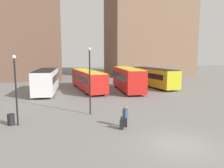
{
  "coord_description": "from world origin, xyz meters",
  "views": [
    {
      "loc": [
        -6.76,
        -10.83,
        5.29
      ],
      "look_at": [
        -0.23,
        15.33,
        1.6
      ],
      "focal_mm": 35.0,
      "sensor_mm": 36.0,
      "label": 1
    }
  ],
  "objects_px": {
    "bus_3": "(154,77)",
    "trash_bin": "(11,120)",
    "bus_2": "(128,78)",
    "traveler": "(125,115)",
    "bus_1": "(88,79)",
    "suitcase": "(122,124)",
    "lamp_post_0": "(90,76)",
    "bus_0": "(46,81)",
    "lamp_post_1": "(16,84)"
  },
  "relations": [
    {
      "from": "trash_bin",
      "to": "bus_3",
      "type": "bearing_deg",
      "value": 39.34
    },
    {
      "from": "lamp_post_0",
      "to": "trash_bin",
      "type": "xyz_separation_m",
      "value": [
        -6.22,
        -1.5,
        -3.02
      ]
    },
    {
      "from": "bus_1",
      "to": "trash_bin",
      "type": "relative_size",
      "value": 14.54
    },
    {
      "from": "bus_1",
      "to": "lamp_post_1",
      "type": "distance_m",
      "value": 16.91
    },
    {
      "from": "bus_0",
      "to": "suitcase",
      "type": "xyz_separation_m",
      "value": [
        5.85,
        -16.33,
        -1.4
      ]
    },
    {
      "from": "bus_0",
      "to": "trash_bin",
      "type": "height_order",
      "value": "bus_0"
    },
    {
      "from": "bus_0",
      "to": "traveler",
      "type": "height_order",
      "value": "bus_0"
    },
    {
      "from": "suitcase",
      "to": "lamp_post_0",
      "type": "relative_size",
      "value": 0.16
    },
    {
      "from": "bus_2",
      "to": "bus_3",
      "type": "xyz_separation_m",
      "value": [
        5.2,
        2.41,
        -0.14
      ]
    },
    {
      "from": "lamp_post_1",
      "to": "trash_bin",
      "type": "bearing_deg",
      "value": 161.96
    },
    {
      "from": "traveler",
      "to": "suitcase",
      "type": "distance_m",
      "value": 0.79
    },
    {
      "from": "bus_3",
      "to": "trash_bin",
      "type": "bearing_deg",
      "value": 121.58
    },
    {
      "from": "suitcase",
      "to": "lamp_post_0",
      "type": "height_order",
      "value": "lamp_post_0"
    },
    {
      "from": "bus_2",
      "to": "lamp_post_0",
      "type": "height_order",
      "value": "lamp_post_0"
    },
    {
      "from": "traveler",
      "to": "bus_1",
      "type": "bearing_deg",
      "value": 19.59
    },
    {
      "from": "bus_2",
      "to": "traveler",
      "type": "height_order",
      "value": "bus_2"
    },
    {
      "from": "bus_3",
      "to": "lamp_post_1",
      "type": "xyz_separation_m",
      "value": [
        -18.1,
        -15.4,
        1.46
      ]
    },
    {
      "from": "bus_0",
      "to": "bus_2",
      "type": "distance_m",
      "value": 11.44
    },
    {
      "from": "bus_0",
      "to": "bus_2",
      "type": "bearing_deg",
      "value": -88.36
    },
    {
      "from": "bus_3",
      "to": "suitcase",
      "type": "relative_size",
      "value": 11.17
    },
    {
      "from": "bus_1",
      "to": "traveler",
      "type": "distance_m",
      "value": 17.55
    },
    {
      "from": "bus_0",
      "to": "bus_3",
      "type": "bearing_deg",
      "value": -79.08
    },
    {
      "from": "bus_1",
      "to": "suitcase",
      "type": "bearing_deg",
      "value": 173.7
    },
    {
      "from": "suitcase",
      "to": "lamp_post_1",
      "type": "height_order",
      "value": "lamp_post_1"
    },
    {
      "from": "bus_0",
      "to": "bus_2",
      "type": "xyz_separation_m",
      "value": [
        11.42,
        -0.63,
        0.05
      ]
    },
    {
      "from": "bus_3",
      "to": "lamp_post_1",
      "type": "relative_size",
      "value": 2.05
    },
    {
      "from": "bus_1",
      "to": "trash_bin",
      "type": "height_order",
      "value": "bus_1"
    },
    {
      "from": "lamp_post_0",
      "to": "trash_bin",
      "type": "relative_size",
      "value": 6.91
    },
    {
      "from": "lamp_post_0",
      "to": "lamp_post_1",
      "type": "bearing_deg",
      "value": -163.76
    },
    {
      "from": "bus_3",
      "to": "lamp_post_0",
      "type": "height_order",
      "value": "lamp_post_0"
    },
    {
      "from": "bus_1",
      "to": "suitcase",
      "type": "height_order",
      "value": "bus_1"
    },
    {
      "from": "lamp_post_1",
      "to": "lamp_post_0",
      "type": "bearing_deg",
      "value": 16.24
    },
    {
      "from": "traveler",
      "to": "suitcase",
      "type": "xyz_separation_m",
      "value": [
        -0.38,
        -0.35,
        -0.6
      ]
    },
    {
      "from": "bus_1",
      "to": "lamp_post_0",
      "type": "distance_m",
      "value": 13.73
    },
    {
      "from": "bus_0",
      "to": "trash_bin",
      "type": "relative_size",
      "value": 10.92
    },
    {
      "from": "traveler",
      "to": "lamp_post_0",
      "type": "xyz_separation_m",
      "value": [
        -1.98,
        4.03,
        2.5
      ]
    },
    {
      "from": "bus_2",
      "to": "traveler",
      "type": "bearing_deg",
      "value": 165.33
    },
    {
      "from": "bus_2",
      "to": "trash_bin",
      "type": "bearing_deg",
      "value": 137.79
    },
    {
      "from": "bus_0",
      "to": "lamp_post_0",
      "type": "bearing_deg",
      "value": -155.64
    },
    {
      "from": "lamp_post_1",
      "to": "bus_1",
      "type": "bearing_deg",
      "value": 64.27
    },
    {
      "from": "traveler",
      "to": "trash_bin",
      "type": "relative_size",
      "value": 1.86
    },
    {
      "from": "traveler",
      "to": "bus_2",
      "type": "bearing_deg",
      "value": -0.37
    },
    {
      "from": "bus_2",
      "to": "bus_3",
      "type": "bearing_deg",
      "value": -61.1
    },
    {
      "from": "lamp_post_0",
      "to": "trash_bin",
      "type": "height_order",
      "value": "lamp_post_0"
    },
    {
      "from": "bus_3",
      "to": "traveler",
      "type": "height_order",
      "value": "bus_3"
    },
    {
      "from": "trash_bin",
      "to": "bus_0",
      "type": "bearing_deg",
      "value": 81.66
    },
    {
      "from": "bus_3",
      "to": "suitcase",
      "type": "bearing_deg",
      "value": 141.49
    },
    {
      "from": "bus_2",
      "to": "bus_1",
      "type": "bearing_deg",
      "value": 72.65
    },
    {
      "from": "bus_3",
      "to": "trash_bin",
      "type": "distance_m",
      "value": 24.07
    },
    {
      "from": "lamp_post_0",
      "to": "lamp_post_1",
      "type": "distance_m",
      "value": 5.97
    }
  ]
}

